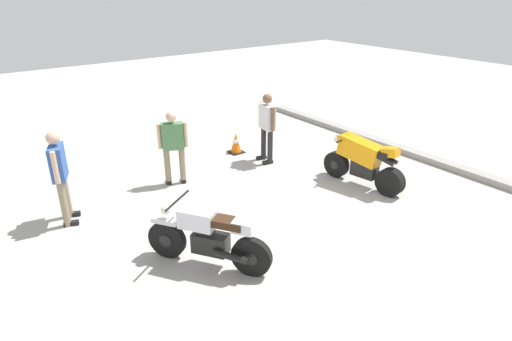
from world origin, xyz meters
TOP-DOWN VIEW (x-y plane):
  - ground_plane at (0.00, 0.00)m, footprint 40.00×40.00m
  - curb_edge at (0.00, 4.60)m, footprint 14.00×0.30m
  - motorcycle_orange_sportbike at (-1.26, 2.18)m, footprint 1.96×0.70m
  - motorcycle_silver_cruiser at (-0.74, -2.03)m, footprint 1.80×1.26m
  - person_in_white_shirt at (-3.60, 1.38)m, footprint 0.66×0.37m
  - person_in_blue_shirt at (-3.50, -3.42)m, footprint 0.66×0.45m
  - person_in_green_shirt at (-3.80, -1.03)m, footprint 0.46×0.62m
  - traffic_cone at (-4.55, 1.10)m, footprint 0.36×0.36m

SIDE VIEW (x-z plane):
  - ground_plane at x=0.00m, z-range 0.00..0.00m
  - curb_edge at x=0.00m, z-range 0.00..0.15m
  - traffic_cone at x=-4.55m, z-range 0.00..0.53m
  - motorcycle_silver_cruiser at x=-0.74m, z-range -0.02..1.06m
  - motorcycle_orange_sportbike at x=-1.26m, z-range 0.02..1.17m
  - person_in_green_shirt at x=-3.80m, z-range 0.11..1.76m
  - person_in_white_shirt at x=-3.60m, z-range 0.12..1.83m
  - person_in_blue_shirt at x=-3.50m, z-range 0.14..1.92m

